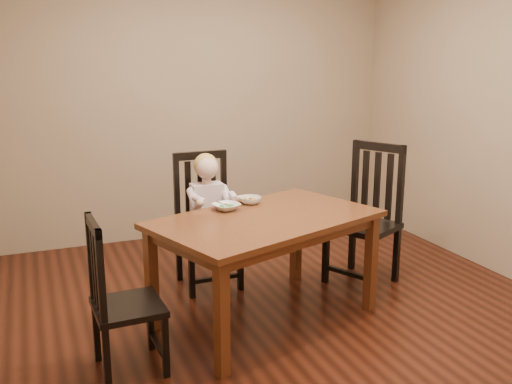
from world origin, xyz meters
name	(u,v)px	position (x,y,z in m)	size (l,w,h in m)	color
room	(285,127)	(0.00, 0.00, 1.35)	(4.01, 4.01, 2.71)	#40190D
dining_table	(266,229)	(-0.19, -0.12, 0.67)	(1.73, 1.36, 0.76)	#4D2512
chair_child	(206,223)	(-0.38, 0.67, 0.51)	(0.47, 0.44, 1.07)	black
chair_left	(119,300)	(-1.25, -0.43, 0.45)	(0.41, 0.42, 0.95)	black
chair_right	(367,217)	(0.85, 0.24, 0.55)	(0.64, 0.65, 1.14)	black
toddler	(208,207)	(-0.38, 0.62, 0.66)	(0.33, 0.41, 0.57)	silver
bowl_peas	(226,207)	(-0.39, 0.15, 0.78)	(0.19, 0.19, 0.05)	white
bowl_veg	(250,200)	(-0.17, 0.24, 0.78)	(0.16, 0.16, 0.05)	white
fork	(224,205)	(-0.42, 0.11, 0.80)	(0.10, 0.09, 0.05)	silver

